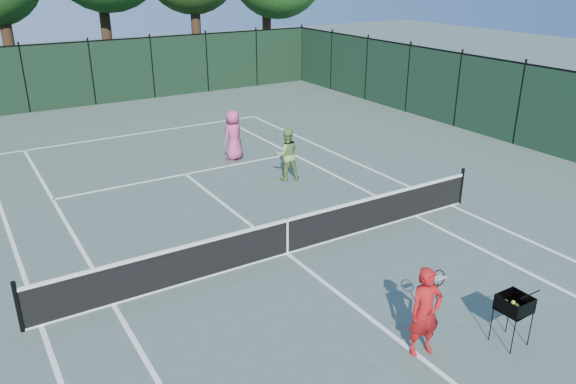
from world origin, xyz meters
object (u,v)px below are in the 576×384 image
ball_hopper (514,304)px  coach (425,312)px  player_pink (233,135)px  player_green (287,154)px

ball_hopper → coach: bearing=154.0°
coach → player_pink: bearing=92.3°
coach → player_green: bearing=86.0°
player_pink → ball_hopper: size_ratio=1.80×
coach → player_green: 8.97m
player_pink → ball_hopper: (-0.41, -11.92, -0.06)m
player_pink → ball_hopper: 11.93m
coach → ball_hopper: bearing=-10.4°
coach → player_pink: 11.46m
coach → player_green: player_green is taller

